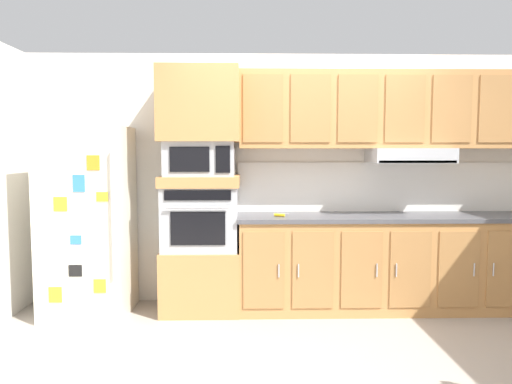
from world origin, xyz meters
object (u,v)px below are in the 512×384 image
built_in_oven (201,217)px  microwave (200,159)px  refrigerator (88,221)px  screwdriver (280,215)px

built_in_oven → microwave: size_ratio=1.09×
refrigerator → built_in_oven: size_ratio=2.51×
refrigerator → screwdriver: refrigerator is taller
microwave → built_in_oven: bearing=179.2°
built_in_oven → screwdriver: size_ratio=4.38×
microwave → screwdriver: (0.75, -0.08, -0.53)m
built_in_oven → microwave: (0.00, -0.00, 0.56)m
refrigerator → microwave: size_ratio=2.73×
microwave → screwdriver: bearing=-6.3°
refrigerator → built_in_oven: refrigerator is taller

